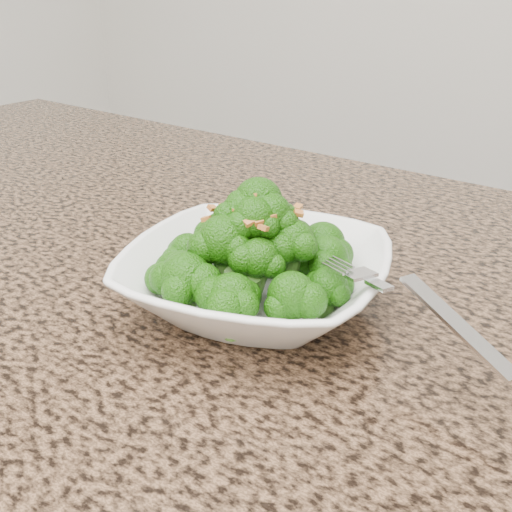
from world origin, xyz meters
The scene contains 5 objects.
granite_counter centered at (0.00, 0.30, 0.89)m, with size 1.64×1.04×0.03m, color brown.
bowl centered at (0.15, 0.36, 0.93)m, with size 0.22×0.22×0.06m, color white.
broccoli_pile centered at (0.15, 0.36, 0.99)m, with size 0.20×0.20×0.07m, color #20630B, non-canonical shape.
garlic_topping centered at (0.15, 0.36, 1.03)m, with size 0.12×0.12×0.01m, color orange, non-canonical shape.
fork centered at (0.27, 0.35, 0.96)m, with size 0.19×0.03×0.01m, color silver, non-canonical shape.
Camera 1 is at (0.45, -0.03, 1.18)m, focal length 45.00 mm.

